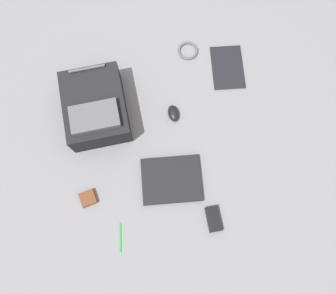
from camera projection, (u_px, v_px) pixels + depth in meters
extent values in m
plane|color=slate|center=(164.00, 148.00, 1.82)|extent=(4.16, 4.16, 0.00)
cube|color=black|center=(96.00, 107.00, 1.80)|extent=(0.39, 0.46, 0.17)
cube|color=#4C4C51|center=(94.00, 117.00, 1.68)|extent=(0.27, 0.19, 0.03)
cylinder|color=#4C4C51|center=(87.00, 68.00, 1.76)|extent=(0.19, 0.05, 0.02)
cube|color=black|center=(171.00, 180.00, 1.77)|extent=(0.33, 0.27, 0.02)
cube|color=black|center=(171.00, 179.00, 1.75)|extent=(0.32, 0.26, 0.01)
cube|color=silver|center=(227.00, 68.00, 1.94)|extent=(0.19, 0.28, 0.01)
cube|color=black|center=(227.00, 67.00, 1.94)|extent=(0.19, 0.29, 0.00)
ellipsoid|color=black|center=(173.00, 113.00, 1.85)|extent=(0.08, 0.11, 0.04)
torus|color=#4C4C51|center=(188.00, 51.00, 1.97)|extent=(0.12, 0.12, 0.01)
cube|color=black|center=(214.00, 219.00, 1.71)|extent=(0.09, 0.14, 0.03)
cylinder|color=#198C33|center=(120.00, 237.00, 1.69)|extent=(0.01, 0.15, 0.01)
cube|color=#59331E|center=(88.00, 198.00, 1.74)|extent=(0.10, 0.10, 0.03)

